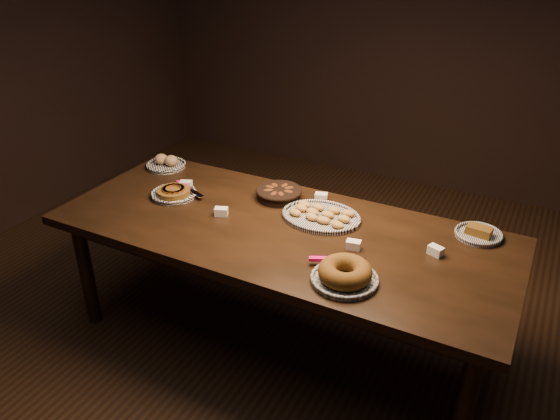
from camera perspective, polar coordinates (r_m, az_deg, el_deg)
The scene contains 9 objects.
ground at distance 3.28m, azimuth 0.02°, elevation -13.23°, with size 5.00×5.00×0.00m, color black.
buffet_table at distance 2.88m, azimuth 0.02°, elevation -3.06°, with size 2.40×1.00×0.75m.
apple_tart_plate at distance 3.22m, azimuth -11.01°, elevation 1.78°, with size 0.32×0.27×0.05m.
madeleine_platter at distance 2.93m, azimuth 4.31°, elevation -0.57°, with size 0.43×0.35×0.05m.
bundt_cake_plate at distance 2.43m, azimuth 6.77°, elevation -6.66°, with size 0.36×0.34×0.10m.
croissant_basket at distance 3.12m, azimuth -0.12°, elevation 1.84°, with size 0.31×0.31×0.07m.
bread_roll_plate at distance 3.62m, azimuth -11.82°, elevation 4.80°, with size 0.25×0.25×0.08m.
loaf_plate at distance 2.93m, azimuth 20.04°, elevation -2.32°, with size 0.24×0.24×0.06m.
tent_cards at distance 2.91m, azimuth 1.79°, elevation -0.58°, with size 1.58×0.48×0.04m.
Camera 1 is at (1.15, -2.19, 2.16)m, focal length 35.00 mm.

